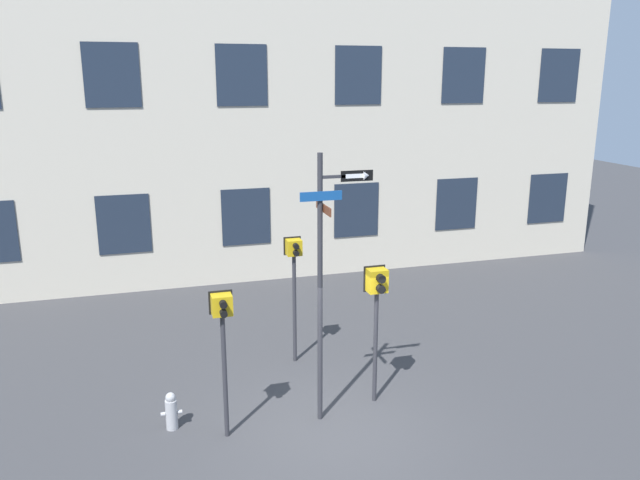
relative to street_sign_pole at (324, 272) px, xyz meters
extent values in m
plane|color=#38383A|center=(0.03, -0.53, -2.77)|extent=(60.00, 60.00, 0.00)
cube|color=beige|center=(0.03, 8.38, 3.25)|extent=(24.00, 0.60, 12.04)
cube|color=#1E2838|center=(-3.40, 8.06, -0.77)|extent=(1.43, 0.03, 1.67)
cube|color=#1E2838|center=(0.03, 8.06, -0.77)|extent=(1.43, 0.03, 1.67)
cube|color=#1E2838|center=(3.46, 8.06, -0.77)|extent=(1.43, 0.03, 1.67)
cube|color=#1E2838|center=(6.89, 8.06, -0.77)|extent=(1.43, 0.03, 1.67)
cube|color=#1E2838|center=(10.31, 8.06, -0.77)|extent=(1.43, 0.03, 1.67)
cube|color=#1E2838|center=(-3.40, 8.06, 3.25)|extent=(1.43, 0.03, 1.67)
cube|color=#1E2838|center=(0.03, 8.06, 3.25)|extent=(1.43, 0.03, 1.67)
cube|color=#1E2838|center=(3.46, 8.06, 3.25)|extent=(1.43, 0.03, 1.67)
cube|color=#1E2838|center=(6.89, 8.06, 3.25)|extent=(1.43, 0.03, 1.67)
cube|color=#1E2838|center=(10.31, 8.06, 3.25)|extent=(1.43, 0.03, 1.67)
cylinder|color=#2D2D33|center=(-0.07, 0.00, -0.38)|extent=(0.09, 0.09, 4.79)
cube|color=#2D2D33|center=(0.24, 0.00, 1.61)|extent=(0.63, 0.05, 0.05)
cube|color=#14478C|center=(-0.07, -0.06, 1.31)|extent=(0.71, 0.02, 0.16)
cube|color=brown|center=(-0.01, 0.00, 1.10)|extent=(0.02, 0.81, 0.14)
cube|color=black|center=(0.56, -0.01, 1.61)|extent=(0.56, 0.02, 0.18)
cube|color=white|center=(0.52, -0.02, 1.61)|extent=(0.32, 0.01, 0.07)
cone|color=white|center=(0.72, -0.02, 1.61)|extent=(0.10, 0.14, 0.14)
cylinder|color=#2D2D33|center=(-1.76, -0.09, -1.66)|extent=(0.08, 0.08, 2.22)
cube|color=gold|center=(-1.76, -0.09, -0.38)|extent=(0.33, 0.26, 0.34)
cube|color=black|center=(-1.76, 0.05, -0.38)|extent=(0.39, 0.02, 0.40)
cylinder|color=black|center=(-1.76, -0.28, -0.31)|extent=(0.12, 0.12, 0.12)
cylinder|color=black|center=(-1.76, -0.28, -0.46)|extent=(0.12, 0.12, 0.12)
cylinder|color=#EA4C14|center=(-1.76, -0.22, -0.31)|extent=(0.09, 0.01, 0.09)
cylinder|color=#2D2D33|center=(1.10, 0.34, -1.68)|extent=(0.08, 0.08, 2.19)
cube|color=gold|center=(1.10, 0.34, -0.37)|extent=(0.35, 0.26, 0.43)
cube|color=black|center=(1.10, 0.48, -0.37)|extent=(0.41, 0.02, 0.49)
cylinder|color=black|center=(1.10, 0.15, -0.28)|extent=(0.15, 0.12, 0.15)
cylinder|color=black|center=(1.10, 0.15, -0.47)|extent=(0.15, 0.12, 0.15)
cylinder|color=orange|center=(1.10, 0.20, -0.28)|extent=(0.12, 0.01, 0.12)
cylinder|color=#2D2D33|center=(0.07, 2.44, -1.58)|extent=(0.08, 0.08, 2.39)
cube|color=gold|center=(0.07, 2.44, -0.22)|extent=(0.31, 0.26, 0.33)
cube|color=black|center=(0.07, 2.58, -0.22)|extent=(0.37, 0.02, 0.39)
cylinder|color=black|center=(0.07, 2.25, -0.15)|extent=(0.11, 0.12, 0.11)
cylinder|color=black|center=(0.07, 2.25, -0.29)|extent=(0.11, 0.12, 0.11)
cylinder|color=#EA4C14|center=(0.07, 2.30, -0.15)|extent=(0.09, 0.01, 0.09)
cylinder|color=#A5A5A8|center=(-2.65, 0.41, -2.50)|extent=(0.20, 0.20, 0.54)
sphere|color=#A5A5A8|center=(-2.65, 0.41, -2.17)|extent=(0.17, 0.17, 0.17)
cylinder|color=#A5A5A8|center=(-2.80, 0.41, -2.47)|extent=(0.08, 0.07, 0.07)
cylinder|color=#A5A5A8|center=(-2.51, 0.41, -2.47)|extent=(0.08, 0.07, 0.07)
camera|label=1|loc=(-2.91, -9.66, 3.19)|focal=35.00mm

